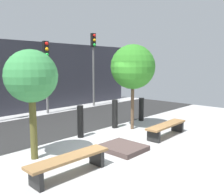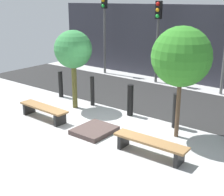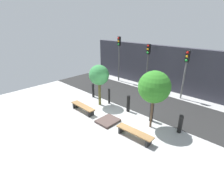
{
  "view_description": "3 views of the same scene",
  "coord_description": "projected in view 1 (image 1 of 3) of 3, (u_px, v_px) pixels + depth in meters",
  "views": [
    {
      "loc": [
        -5.2,
        -4.56,
        2.42
      ],
      "look_at": [
        0.19,
        0.43,
        1.42
      ],
      "focal_mm": 40.0,
      "sensor_mm": 36.0,
      "label": 1
    },
    {
      "loc": [
        5.66,
        -6.53,
        3.8
      ],
      "look_at": [
        0.05,
        0.62,
        0.89
      ],
      "focal_mm": 50.0,
      "sensor_mm": 36.0,
      "label": 2
    },
    {
      "loc": [
        6.13,
        -6.26,
        5.28
      ],
      "look_at": [
        -0.35,
        0.55,
        1.17
      ],
      "focal_mm": 28.0,
      "sensor_mm": 36.0,
      "label": 3
    }
  ],
  "objects": [
    {
      "name": "ground_plane",
      "position": [
        118.0,
        149.0,
        7.18
      ],
      "size": [
        18.0,
        18.0,
        0.0
      ],
      "primitive_type": "plane",
      "color": "#A5A5A5"
    },
    {
      "name": "road_strip",
      "position": [
        45.0,
        126.0,
        9.76
      ],
      "size": [
        18.0,
        3.81,
        0.01
      ],
      "primitive_type": "cube",
      "color": "#242424",
      "rests_on": "ground"
    },
    {
      "name": "building_facade",
      "position": [
        5.0,
        78.0,
        11.72
      ],
      "size": [
        16.2,
        0.5,
        3.55
      ],
      "primitive_type": "cube",
      "color": "#33333D",
      "rests_on": "ground"
    },
    {
      "name": "bench_left",
      "position": [
        69.0,
        162.0,
        5.41
      ],
      "size": [
        1.97,
        0.49,
        0.43
      ],
      "rotation": [
        0.0,
        0.0,
        -0.03
      ],
      "color": "black",
      "rests_on": "ground"
    },
    {
      "name": "bench_right",
      "position": [
        166.0,
        127.0,
        8.37
      ],
      "size": [
        1.98,
        0.49,
        0.42
      ],
      "rotation": [
        0.0,
        0.0,
        0.03
      ],
      "color": "black",
      "rests_on": "ground"
    },
    {
      "name": "planter_bed",
      "position": [
        123.0,
        148.0,
        7.06
      ],
      "size": [
        1.02,
        1.18,
        0.14
      ],
      "primitive_type": "cube",
      "color": "#463834",
      "rests_on": "ground"
    },
    {
      "name": "tree_behind_left_bench",
      "position": [
        31.0,
        77.0,
        6.15
      ],
      "size": [
        1.32,
        1.32,
        2.78
      ],
      "color": "#504C23",
      "rests_on": "ground"
    },
    {
      "name": "tree_behind_right_bench",
      "position": [
        133.0,
        67.0,
        9.08
      ],
      "size": [
        1.63,
        1.63,
        3.13
      ],
      "color": "brown",
      "rests_on": "ground"
    },
    {
      "name": "bollard_left",
      "position": [
        34.0,
        131.0,
        7.0
      ],
      "size": [
        0.15,
        0.15,
        1.09
      ],
      "primitive_type": "cylinder",
      "color": "black",
      "rests_on": "ground"
    },
    {
      "name": "bollard_center",
      "position": [
        80.0,
        122.0,
        8.23
      ],
      "size": [
        0.21,
        0.21,
        1.07
      ],
      "primitive_type": "cylinder",
      "color": "black",
      "rests_on": "ground"
    },
    {
      "name": "bollard_right",
      "position": [
        115.0,
        114.0,
        9.47
      ],
      "size": [
        0.22,
        0.22,
        1.08
      ],
      "primitive_type": "cylinder",
      "color": "black",
      "rests_on": "ground"
    },
    {
      "name": "bollard_far_right",
      "position": [
        141.0,
        109.0,
        10.71
      ],
      "size": [
        0.22,
        0.22,
        0.99
      ],
      "primitive_type": "cylinder",
      "color": "black",
      "rests_on": "ground"
    },
    {
      "name": "traffic_light_mid_east",
      "position": [
        46.0,
        64.0,
        12.04
      ],
      "size": [
        0.28,
        0.27,
        3.52
      ],
      "color": "slate",
      "rests_on": "ground"
    },
    {
      "name": "traffic_light_east",
      "position": [
        94.0,
        57.0,
        14.25
      ],
      "size": [
        0.28,
        0.27,
        4.15
      ],
      "color": "#585858",
      "rests_on": "ground"
    }
  ]
}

